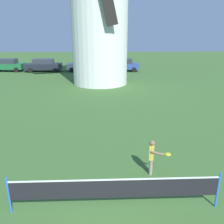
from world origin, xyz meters
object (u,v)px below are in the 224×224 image
(windmill, at_px, (99,5))
(parked_car_silver, at_px, (83,65))
(parked_car_green, at_px, (8,65))
(parked_car_black, at_px, (44,65))
(player_far, at_px, (152,155))
(parked_car_blue, at_px, (123,65))
(tennis_net, at_px, (115,189))

(windmill, bearing_deg, parked_car_silver, 106.19)
(parked_car_green, bearing_deg, parked_car_black, -5.04)
(parked_car_silver, bearing_deg, player_far, -79.99)
(windmill, bearing_deg, player_far, -83.19)
(windmill, distance_m, parked_car_blue, 10.25)
(player_far, xyz_separation_m, parked_car_black, (-9.06, 23.38, 0.10))
(player_far, relative_size, parked_car_blue, 0.32)
(parked_car_silver, distance_m, parked_car_blue, 5.18)
(tennis_net, height_order, parked_car_blue, parked_car_blue)
(parked_car_green, height_order, parked_car_silver, same)
(windmill, relative_size, tennis_net, 2.58)
(player_far, distance_m, parked_car_green, 27.45)
(tennis_net, bearing_deg, player_far, 51.78)
(parked_car_black, height_order, parked_car_silver, same)
(parked_car_black, xyz_separation_m, parked_car_blue, (10.07, -0.06, -0.00))
(windmill, distance_m, parked_car_silver, 10.29)
(windmill, xyz_separation_m, parked_car_green, (-11.82, 8.07, -6.23))
(tennis_net, xyz_separation_m, player_far, (1.37, 1.74, 0.03))
(windmill, bearing_deg, parked_car_black, 133.17)
(player_far, distance_m, parked_car_silver, 23.95)
(parked_car_green, distance_m, parked_car_silver, 9.54)
(tennis_net, bearing_deg, parked_car_green, 115.78)
(tennis_net, bearing_deg, windmill, 91.67)
(parked_car_silver, bearing_deg, parked_car_green, 178.77)
(parked_car_silver, bearing_deg, parked_car_blue, -2.88)
(player_far, bearing_deg, parked_car_black, 111.19)
(parked_car_green, xyz_separation_m, parked_car_black, (4.63, -0.41, 0.00))
(windmill, bearing_deg, tennis_net, -88.33)
(player_far, bearing_deg, tennis_net, -128.22)
(parked_car_black, relative_size, parked_car_silver, 1.07)
(tennis_net, xyz_separation_m, parked_car_green, (-12.33, 25.52, 0.12))
(parked_car_blue, bearing_deg, player_far, -92.48)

